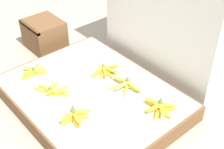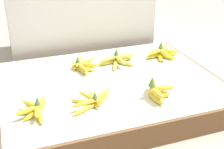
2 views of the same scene
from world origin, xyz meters
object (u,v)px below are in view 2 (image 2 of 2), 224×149
(banana_bunch_front_left, at_px, (35,109))
(banana_bunch_front_midright, at_px, (156,90))
(banana_bunch_front_midleft, at_px, (93,100))
(banana_bunch_middle_midright, at_px, (118,60))
(banana_bunch_middle_right, at_px, (162,53))
(banana_bunch_middle_midleft, at_px, (82,65))

(banana_bunch_front_left, bearing_deg, banana_bunch_front_midright, -4.85)
(banana_bunch_front_midleft, height_order, banana_bunch_front_midright, banana_bunch_front_midright)
(banana_bunch_front_left, height_order, banana_bunch_front_midright, banana_bunch_front_midright)
(banana_bunch_middle_midright, height_order, banana_bunch_middle_right, banana_bunch_middle_right)
(banana_bunch_front_left, bearing_deg, banana_bunch_front_midleft, -2.37)
(banana_bunch_front_midleft, xyz_separation_m, banana_bunch_middle_right, (0.58, 0.41, 0.01))
(banana_bunch_middle_midleft, relative_size, banana_bunch_middle_right, 1.10)
(banana_bunch_middle_right, bearing_deg, banana_bunch_middle_midleft, 179.76)
(banana_bunch_front_midleft, distance_m, banana_bunch_front_midright, 0.32)
(banana_bunch_middle_midright, bearing_deg, banana_bunch_middle_right, 0.72)
(banana_bunch_front_midright, bearing_deg, banana_bunch_middle_right, 59.00)
(banana_bunch_middle_midleft, bearing_deg, banana_bunch_front_left, -128.74)
(banana_bunch_front_left, bearing_deg, banana_bunch_middle_midleft, 51.26)
(banana_bunch_middle_right, bearing_deg, banana_bunch_front_midleft, -144.98)
(banana_bunch_front_midleft, height_order, banana_bunch_middle_midright, banana_bunch_middle_midright)
(banana_bunch_front_left, height_order, banana_bunch_middle_midright, banana_bunch_middle_midright)
(banana_bunch_front_left, xyz_separation_m, banana_bunch_middle_midright, (0.54, 0.39, 0.00))
(banana_bunch_front_midright, relative_size, banana_bunch_middle_right, 0.88)
(banana_bunch_front_midleft, height_order, banana_bunch_middle_right, banana_bunch_middle_right)
(banana_bunch_front_left, relative_size, banana_bunch_middle_right, 0.92)
(banana_bunch_middle_midleft, height_order, banana_bunch_middle_midright, banana_bunch_middle_midright)
(banana_bunch_middle_midleft, xyz_separation_m, banana_bunch_middle_midright, (0.22, -0.01, 0.00))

